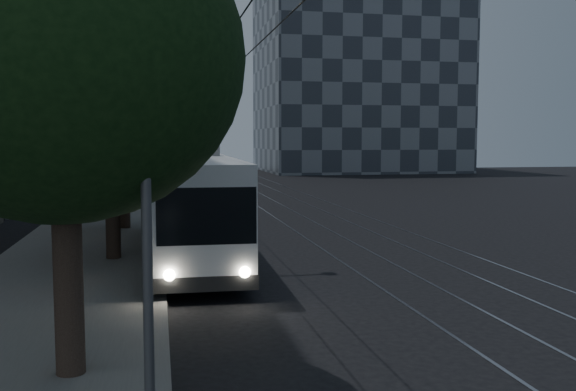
% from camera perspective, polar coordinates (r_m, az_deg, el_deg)
% --- Properties ---
extents(ground, '(120.00, 120.00, 0.00)m').
position_cam_1_polar(ground, '(19.63, 3.94, -5.93)').
color(ground, black).
rests_on(ground, ground).
extents(sidewalk, '(5.00, 90.00, 0.15)m').
position_cam_1_polar(sidewalk, '(38.82, -14.90, -0.55)').
color(sidewalk, slate).
rests_on(sidewalk, ground).
extents(tram_rails, '(4.52, 90.00, 0.02)m').
position_cam_1_polar(tram_rails, '(39.50, -0.26, -0.39)').
color(tram_rails, '#919199').
rests_on(tram_rails, ground).
extents(overhead_wires, '(2.23, 90.00, 6.00)m').
position_cam_1_polar(overhead_wires, '(38.58, -11.25, 4.54)').
color(overhead_wires, black).
rests_on(overhead_wires, ground).
extents(building_distant_right, '(22.00, 18.00, 24.00)m').
position_cam_1_polar(building_distant_right, '(77.57, 6.08, 11.10)').
color(building_distant_right, '#343B43').
rests_on(building_distant_right, ground).
extents(trolleybus, '(2.80, 12.29, 5.63)m').
position_cam_1_polar(trolleybus, '(20.37, -8.49, -0.79)').
color(trolleybus, silver).
rests_on(trolleybus, ground).
extents(pickup_silver, '(4.66, 6.89, 1.75)m').
position_cam_1_polar(pickup_silver, '(32.30, -7.09, -0.08)').
color(pickup_silver, '#A2A6AA').
rests_on(pickup_silver, ground).
extents(car_white_a, '(2.36, 4.81, 1.58)m').
position_cam_1_polar(car_white_a, '(35.98, -8.72, 0.27)').
color(car_white_a, white).
rests_on(car_white_a, ground).
extents(car_white_b, '(3.76, 5.43, 1.46)m').
position_cam_1_polar(car_white_b, '(38.78, -7.82, 0.53)').
color(car_white_b, white).
rests_on(car_white_b, ground).
extents(car_white_c, '(2.69, 4.51, 1.40)m').
position_cam_1_polar(car_white_c, '(45.85, -10.39, 1.15)').
color(car_white_c, '#B6B6BA').
rests_on(car_white_c, ground).
extents(car_white_d, '(3.59, 5.00, 1.58)m').
position_cam_1_polar(car_white_d, '(50.86, -10.50, 1.62)').
color(car_white_d, '#B2B2B6').
rests_on(car_white_d, ground).
extents(tree_0, '(5.45, 5.45, 7.36)m').
position_cam_1_polar(tree_0, '(10.18, -19.48, 11.39)').
color(tree_0, black).
rests_on(tree_0, ground).
extents(tree_1, '(4.03, 4.03, 6.03)m').
position_cam_1_polar(tree_1, '(19.84, -15.49, 6.18)').
color(tree_1, black).
rests_on(tree_1, ground).
extents(tree_2, '(4.16, 4.16, 5.84)m').
position_cam_1_polar(tree_2, '(26.61, -14.46, 5.34)').
color(tree_2, black).
rests_on(tree_2, ground).
extents(tree_3, '(4.30, 4.30, 6.38)m').
position_cam_1_polar(tree_3, '(36.07, -14.50, 5.97)').
color(tree_3, black).
rests_on(tree_3, ground).
extents(tree_4, '(3.93, 3.93, 5.71)m').
position_cam_1_polar(tree_4, '(45.64, -13.22, 5.13)').
color(tree_4, black).
rests_on(tree_4, ground).
extents(tree_5, '(4.23, 4.23, 5.81)m').
position_cam_1_polar(tree_5, '(55.41, -13.44, 5.04)').
color(tree_5, black).
rests_on(tree_5, ground).
extents(streetlamp_near, '(2.32, 0.44, 9.53)m').
position_cam_1_polar(streetlamp_near, '(19.59, -10.59, 10.92)').
color(streetlamp_near, '#59595B').
rests_on(streetlamp_near, ground).
extents(streetlamp_far, '(2.30, 0.44, 9.41)m').
position_cam_1_polar(streetlamp_far, '(42.31, -11.90, 7.58)').
color(streetlamp_far, '#59595B').
rests_on(streetlamp_far, ground).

